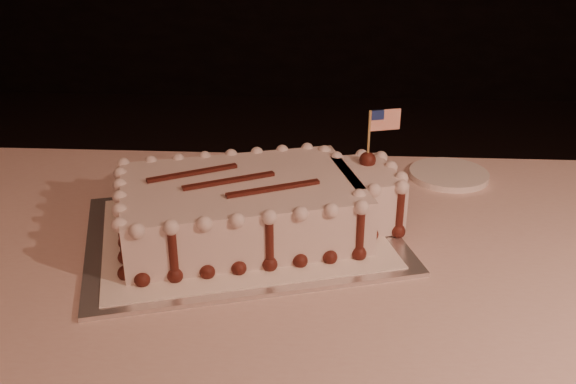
{
  "coord_description": "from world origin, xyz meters",
  "views": [
    {
      "loc": [
        -0.24,
        -0.37,
        1.29
      ],
      "look_at": [
        -0.3,
        0.61,
        0.84
      ],
      "focal_mm": 40.0,
      "sensor_mm": 36.0,
      "label": 1
    }
  ],
  "objects": [
    {
      "name": "sheet_cake",
      "position": [
        -0.35,
        0.61,
        0.81
      ],
      "size": [
        0.52,
        0.37,
        0.2
      ],
      "color": "silver",
      "rests_on": "doily"
    },
    {
      "name": "doily",
      "position": [
        -0.38,
        0.61,
        0.76
      ],
      "size": [
        0.55,
        0.47,
        0.0
      ],
      "primitive_type": "cube",
      "rotation": [
        0.0,
        0.0,
        0.29
      ],
      "color": "white",
      "rests_on": "cake_board"
    },
    {
      "name": "cake_board",
      "position": [
        -0.38,
        0.61,
        0.75
      ],
      "size": [
        0.61,
        0.53,
        0.01
      ],
      "primitive_type": "cube",
      "rotation": [
        0.0,
        0.0,
        0.29
      ],
      "color": "silver",
      "rests_on": "banquet_table"
    },
    {
      "name": "side_plate",
      "position": [
        0.02,
        0.89,
        0.76
      ],
      "size": [
        0.16,
        0.16,
        0.01
      ],
      "primitive_type": "cylinder",
      "color": "white",
      "rests_on": "banquet_table"
    }
  ]
}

